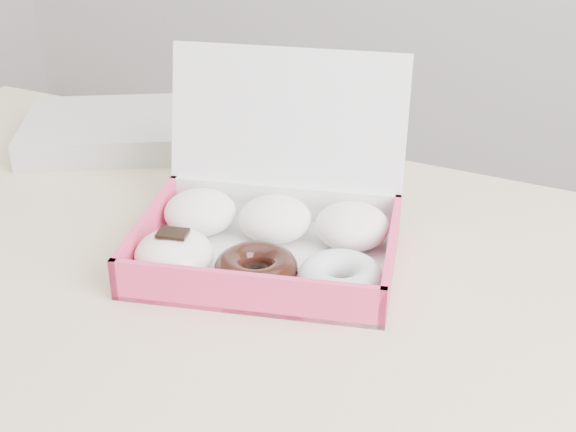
% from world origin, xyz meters
% --- Properties ---
extents(table, '(1.20, 0.80, 0.75)m').
position_xyz_m(table, '(0.00, 0.00, 0.67)').
color(table, '#C9B184').
rests_on(table, ground).
extents(donut_box, '(0.37, 0.35, 0.22)m').
position_xyz_m(donut_box, '(0.15, 0.05, 0.79)').
color(donut_box, silver).
rests_on(donut_box, table).
extents(newspapers, '(0.34, 0.32, 0.04)m').
position_xyz_m(newspapers, '(-0.24, 0.26, 0.77)').
color(newspapers, silver).
rests_on(newspapers, table).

